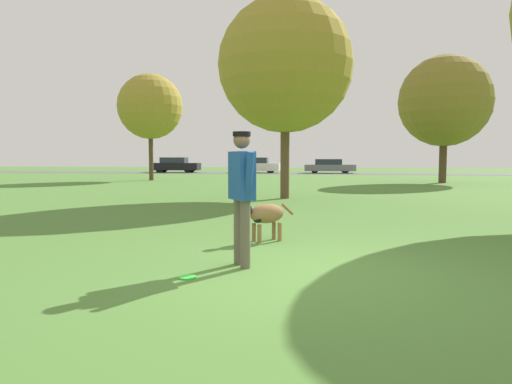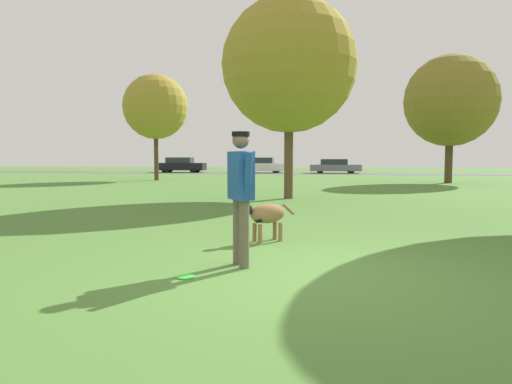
# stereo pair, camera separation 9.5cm
# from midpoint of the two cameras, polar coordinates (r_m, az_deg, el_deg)

# --- Properties ---
(ground_plane) EXTENTS (120.00, 120.00, 0.00)m
(ground_plane) POSITION_cam_midpoint_polar(r_m,az_deg,el_deg) (5.72, 5.09, -9.94)
(ground_plane) COLOR #4C7A33
(far_road_strip) EXTENTS (120.00, 6.00, 0.01)m
(far_road_strip) POSITION_cam_midpoint_polar(r_m,az_deg,el_deg) (41.69, 8.05, 2.35)
(far_road_strip) COLOR #5B5B59
(far_road_strip) RESTS_ON ground_plane
(person) EXTENTS (0.44, 0.64, 1.74)m
(person) POSITION_cam_midpoint_polar(r_m,az_deg,el_deg) (5.85, -2.25, 0.69)
(person) COLOR #665B4C
(person) RESTS_ON ground_plane
(dog) EXTENTS (0.86, 0.74, 0.65)m
(dog) POSITION_cam_midpoint_polar(r_m,az_deg,el_deg) (7.64, 0.77, -2.87)
(dog) COLOR olive
(dog) RESTS_ON ground_plane
(frisbee) EXTENTS (0.21, 0.21, 0.02)m
(frisbee) POSITION_cam_midpoint_polar(r_m,az_deg,el_deg) (5.49, -9.06, -10.48)
(frisbee) COLOR #33D838
(frisbee) RESTS_ON ground_plane
(tree_far_left) EXTENTS (3.99, 3.99, 6.55)m
(tree_far_left) POSITION_cam_midpoint_polar(r_m,az_deg,el_deg) (29.31, -13.18, 10.34)
(tree_far_left) COLOR #4C3826
(tree_far_left) RESTS_ON ground_plane
(tree_mid_center) EXTENTS (4.57, 4.57, 6.82)m
(tree_mid_center) POSITION_cam_midpoint_polar(r_m,az_deg,el_deg) (16.04, 3.51, 15.53)
(tree_mid_center) COLOR brown
(tree_mid_center) RESTS_ON ground_plane
(tree_far_right) EXTENTS (5.01, 5.01, 7.04)m
(tree_far_right) POSITION_cam_midpoint_polar(r_m,az_deg,el_deg) (27.71, 22.42, 10.45)
(tree_far_right) COLOR #4C3826
(tree_far_right) RESTS_ON ground_plane
(parked_car_black) EXTENTS (4.60, 1.85, 1.43)m
(parked_car_black) POSITION_cam_midpoint_polar(r_m,az_deg,el_deg) (43.88, -10.12, 3.33)
(parked_car_black) COLOR black
(parked_car_black) RESTS_ON ground_plane
(parked_car_white) EXTENTS (4.11, 1.77, 1.42)m
(parked_car_white) POSITION_cam_midpoint_polar(r_m,az_deg,el_deg) (42.34, 0.10, 3.34)
(parked_car_white) COLOR white
(parked_car_white) RESTS_ON ground_plane
(parked_car_grey) EXTENTS (4.60, 1.92, 1.28)m
(parked_car_grey) POSITION_cam_midpoint_polar(r_m,az_deg,el_deg) (41.84, 9.09, 3.20)
(parked_car_grey) COLOR slate
(parked_car_grey) RESTS_ON ground_plane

